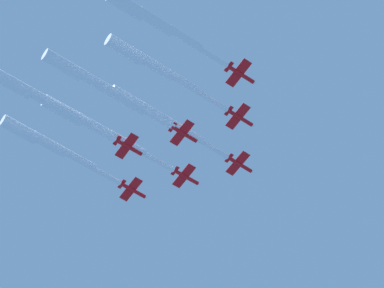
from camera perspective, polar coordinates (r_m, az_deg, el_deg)
name	(u,v)px	position (r m, az deg, el deg)	size (l,w,h in m)	color
jet_lead	(158,117)	(233.31, -2.28, 1.84)	(8.32, 49.81, 4.08)	red
jet_port_inner	(96,128)	(235.75, -6.49, 1.10)	(8.29, 52.84, 4.10)	red
jet_starboard_inner	(156,67)	(225.29, -2.43, 5.20)	(8.28, 49.05, 4.11)	red
jet_port_mid	(96,83)	(226.55, -6.52, 4.13)	(8.26, 50.30, 4.16)	red
jet_starboard_mid	(50,145)	(239.67, -9.56, -0.08)	(8.29, 48.83, 4.16)	red
jet_port_outer	(157,23)	(215.46, -2.36, 8.17)	(8.30, 46.52, 4.11)	red
jet_starboard_outer	(45,101)	(230.74, -9.90, 2.90)	(8.24, 47.21, 4.20)	red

